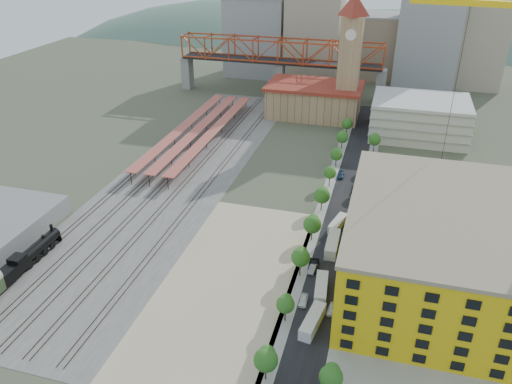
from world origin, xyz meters
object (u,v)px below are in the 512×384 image
(locomotive, at_px, (29,256))
(site_trailer_d, at_px, (338,224))
(car_0, at_px, (303,300))
(construction_building, at_px, (455,250))
(clock_tower, at_px, (351,47))
(site_trailer_a, at_px, (313,321))
(site_trailer_b, at_px, (321,288))
(site_trailer_c, at_px, (332,244))

(locomotive, distance_m, site_trailer_d, 74.69)
(car_0, bearing_deg, construction_building, 23.95)
(clock_tower, relative_size, construction_building, 1.03)
(locomotive, bearing_deg, site_trailer_a, -2.22)
(site_trailer_b, height_order, site_trailer_d, site_trailer_b)
(clock_tower, xyz_separation_m, construction_building, (34.00, -99.99, -19.29))
(site_trailer_a, bearing_deg, construction_building, 47.03)
(site_trailer_b, distance_m, car_0, 5.12)
(construction_building, relative_size, site_trailer_c, 4.87)
(clock_tower, relative_size, site_trailer_a, 5.48)
(construction_building, bearing_deg, clock_tower, 108.78)
(construction_building, xyz_separation_m, site_trailer_c, (-26.00, 7.33, -7.99))
(site_trailer_a, bearing_deg, locomotive, -172.93)
(clock_tower, relative_size, site_trailer_d, 6.07)
(construction_building, height_order, site_trailer_d, construction_building)
(site_trailer_d, bearing_deg, site_trailer_c, -75.94)
(site_trailer_a, relative_size, site_trailer_c, 0.91)
(clock_tower, distance_m, site_trailer_b, 113.41)
(locomotive, relative_size, site_trailer_b, 2.48)
(construction_building, relative_size, site_trailer_d, 5.91)
(site_trailer_c, height_order, car_0, site_trailer_c)
(clock_tower, xyz_separation_m, site_trailer_b, (8.00, -109.76, -27.41))
(construction_building, relative_size, site_trailer_b, 5.37)
(site_trailer_a, height_order, site_trailer_c, site_trailer_c)
(locomotive, xyz_separation_m, site_trailer_d, (66.00, 34.95, -1.01))
(site_trailer_b, bearing_deg, site_trailer_d, 84.71)
(construction_building, distance_m, locomotive, 93.94)
(site_trailer_c, bearing_deg, construction_building, -16.64)
(construction_building, height_order, locomotive, construction_building)
(clock_tower, distance_m, locomotive, 133.75)
(construction_building, bearing_deg, site_trailer_d, 146.24)
(construction_building, bearing_deg, site_trailer_c, 164.26)
(site_trailer_b, distance_m, site_trailer_c, 17.09)
(construction_building, xyz_separation_m, site_trailer_d, (-26.00, 17.38, -8.24))
(construction_building, height_order, car_0, construction_building)
(site_trailer_a, height_order, site_trailer_d, site_trailer_a)
(locomotive, bearing_deg, car_0, 3.36)
(site_trailer_b, bearing_deg, site_trailer_a, -95.29)
(locomotive, relative_size, site_trailer_a, 2.46)
(site_trailer_d, bearing_deg, site_trailer_b, -75.94)
(site_trailer_d, bearing_deg, clock_tower, 109.59)
(site_trailer_d, height_order, car_0, site_trailer_d)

